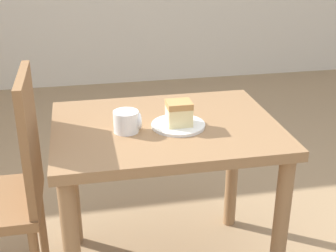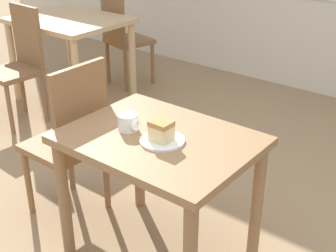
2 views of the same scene
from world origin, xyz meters
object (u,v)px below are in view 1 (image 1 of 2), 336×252
Objects in this scene: cake_slice at (179,113)px; coffee_mug at (127,121)px; dining_table_near at (166,153)px; plate at (178,125)px; chair_near_window at (7,187)px.

cake_slice reaches higher than coffee_mug.
plate reaches higher than dining_table_near.
coffee_mug is (-0.20, -0.01, 0.03)m from plate.
dining_table_near is 0.23m from coffee_mug.
chair_near_window is 10.08× the size of cake_slice.
chair_near_window is 9.15× the size of coffee_mug.
plate is (0.66, -0.02, 0.21)m from chair_near_window.
dining_table_near is at bearing 14.41° from coffee_mug.
cake_slice is at bearing 88.14° from chair_near_window.
dining_table_near is at bearing 91.61° from chair_near_window.
coffee_mug reaches higher than plate.
cake_slice is 0.91× the size of coffee_mug.
dining_table_near is 0.92× the size of chair_near_window.
plate is 2.00× the size of coffee_mug.
cake_slice is at bearing -41.42° from dining_table_near.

